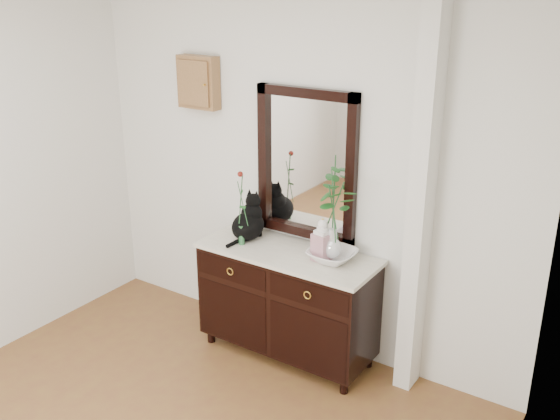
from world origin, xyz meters
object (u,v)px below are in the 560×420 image
Objects in this scene: sideboard at (287,298)px; ginger_jar at (322,239)px; cat at (248,217)px; lotus_bowl at (332,255)px.

ginger_jar reaches higher than sideboard.
sideboard is 4.25× the size of ginger_jar.
cat is 0.65m from ginger_jar.
cat is 1.12× the size of ginger_jar.
cat is 0.73m from lotus_bowl.
lotus_bowl is at bearing 2.25° from cat.
ginger_jar is (-0.07, -0.03, 0.12)m from lotus_bowl.
ginger_jar is at bearing -158.21° from lotus_bowl.
ginger_jar reaches higher than lotus_bowl.
cat is 1.07× the size of lotus_bowl.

